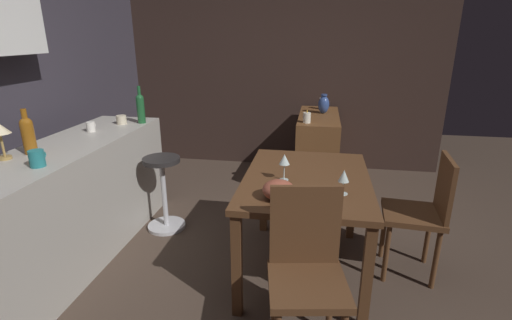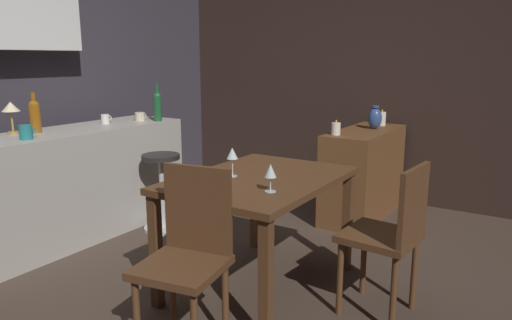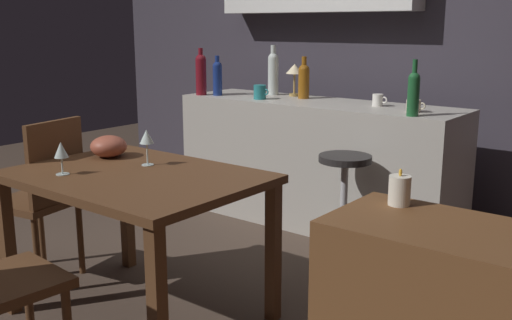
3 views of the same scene
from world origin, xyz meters
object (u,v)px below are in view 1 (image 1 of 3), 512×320
object	(u,v)px
cup_teal	(37,158)
cup_white	(91,127)
sideboard_cabinet	(317,150)
chair_by_doorway	(423,211)
dining_table	(306,190)
wine_glass_left	(284,160)
cup_cream	(122,120)
chair_near_window	(306,268)
bar_stool	(164,191)
pillar_candle_tall	(322,104)
vase_ceramic_blue	(324,104)
wine_glass_right	(344,177)
wine_bottle_amber	(28,134)
wine_bottle_green	(141,107)
fruit_bowl	(279,190)
pillar_candle_short	(307,118)

from	to	relation	value
cup_teal	cup_white	world-z (taller)	cup_teal
sideboard_cabinet	chair_by_doorway	world-z (taller)	chair_by_doorway
dining_table	sideboard_cabinet	xyz separation A→B (m)	(1.73, -0.06, -0.24)
wine_glass_left	cup_cream	bearing A→B (deg)	64.77
chair_near_window	bar_stool	world-z (taller)	chair_near_window
pillar_candle_tall	vase_ceramic_blue	bearing A→B (deg)	-176.96
wine_glass_right	cup_teal	distance (m)	1.89
cup_cream	chair_near_window	bearing A→B (deg)	-128.58
chair_by_doorway	pillar_candle_tall	size ratio (longest dim) A/B	5.68
wine_bottle_amber	wine_glass_right	bearing A→B (deg)	-89.24
sideboard_cabinet	wine_bottle_green	distance (m)	2.00
dining_table	wine_glass_left	world-z (taller)	wine_glass_left
bar_stool	cup_white	bearing A→B (deg)	98.33
wine_glass_right	cup_teal	size ratio (longest dim) A/B	1.26
chair_by_doorway	wine_glass_left	size ratio (longest dim) A/B	4.92
dining_table	wine_glass_left	distance (m)	0.29
cup_white	wine_bottle_green	bearing A→B (deg)	-37.03
chair_by_doorway	vase_ceramic_blue	distance (m)	1.93
wine_glass_right	wine_bottle_green	xyz separation A→B (m)	(0.97, 1.77, 0.19)
chair_near_window	wine_glass_right	distance (m)	0.62
wine_glass_left	fruit_bowl	xyz separation A→B (m)	(-0.31, 0.00, -0.08)
chair_near_window	cup_cream	size ratio (longest dim) A/B	7.54
sideboard_cabinet	fruit_bowl	world-z (taller)	fruit_bowl
wine_glass_left	pillar_candle_short	size ratio (longest dim) A/B	1.40
pillar_candle_short	chair_by_doorway	bearing A→B (deg)	-144.71
fruit_bowl	vase_ceramic_blue	world-z (taller)	vase_ceramic_blue
cup_white	cup_cream	bearing A→B (deg)	-20.38
chair_near_window	pillar_candle_tall	distance (m)	2.85
cup_cream	vase_ceramic_blue	xyz separation A→B (m)	(1.19, -1.82, -0.02)
wine_glass_right	fruit_bowl	size ratio (longest dim) A/B	0.81
wine_glass_left	vase_ceramic_blue	world-z (taller)	vase_ceramic_blue
cup_teal	cup_white	bearing A→B (deg)	12.10
chair_by_doorway	fruit_bowl	size ratio (longest dim) A/B	4.65
sideboard_cabinet	chair_by_doorway	size ratio (longest dim) A/B	1.22
fruit_bowl	cup_cream	size ratio (longest dim) A/B	1.56
dining_table	sideboard_cabinet	world-z (taller)	sideboard_cabinet
chair_by_doorway	pillar_candle_short	size ratio (longest dim) A/B	6.90
cup_teal	cup_cream	size ratio (longest dim) A/B	1.01
cup_cream	vase_ceramic_blue	distance (m)	2.17
wine_bottle_green	cup_cream	world-z (taller)	wine_bottle_green
cup_white	vase_ceramic_blue	bearing A→B (deg)	-52.34
wine_bottle_green	bar_stool	bearing A→B (deg)	-134.80
wine_glass_left	wine_glass_right	bearing A→B (deg)	-114.43
dining_table	chair_near_window	bearing A→B (deg)	-177.05
wine_bottle_amber	cup_teal	bearing A→B (deg)	-134.35
chair_by_doorway	cup_cream	world-z (taller)	cup_cream
dining_table	wine_glass_left	size ratio (longest dim) A/B	6.50
cup_teal	cup_cream	distance (m)	1.17
chair_near_window	wine_bottle_green	xyz separation A→B (m)	(1.46, 1.58, 0.54)
wine_bottle_green	wine_bottle_amber	bearing A→B (deg)	161.89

